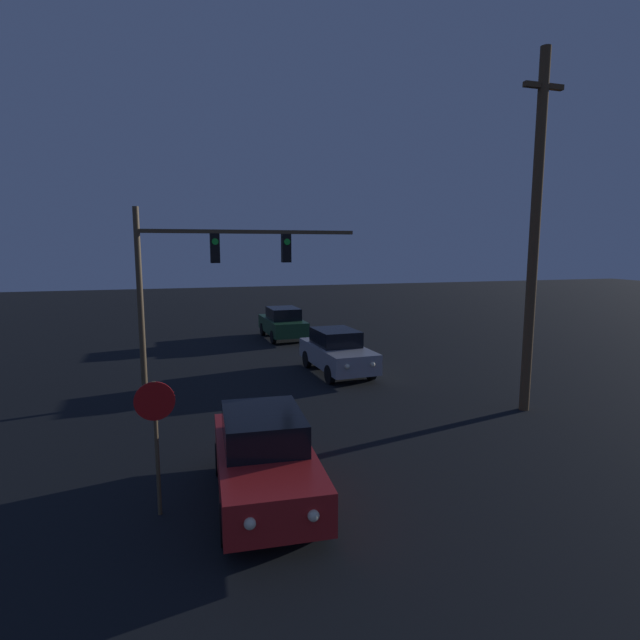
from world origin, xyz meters
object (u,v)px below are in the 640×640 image
object	(u,v)px
car_near	(264,457)
car_mid	(337,351)
stop_sign	(156,423)
car_far	(283,323)
traffic_signal_mast	(203,269)
utility_pole	(535,233)

from	to	relation	value
car_near	car_mid	distance (m)	9.61
stop_sign	car_mid	bearing A→B (deg)	54.37
car_near	car_far	bearing A→B (deg)	-100.22
car_far	car_mid	bearing A→B (deg)	-88.33
car_mid	stop_sign	world-z (taller)	stop_sign
car_near	traffic_signal_mast	distance (m)	7.74
car_near	car_mid	world-z (taller)	same
car_far	stop_sign	xyz separation A→B (m)	(-5.75, -16.15, 0.86)
car_near	traffic_signal_mast	world-z (taller)	traffic_signal_mast
car_mid	car_far	world-z (taller)	same
car_mid	stop_sign	xyz separation A→B (m)	(-6.18, -8.63, 0.86)
traffic_signal_mast	stop_sign	world-z (taller)	traffic_signal_mast
car_near	traffic_signal_mast	size ratio (longest dim) A/B	0.62
car_near	stop_sign	bearing A→B (deg)	4.21
stop_sign	car_near	bearing A→B (deg)	0.93
car_far	utility_pole	bearing A→B (deg)	-73.48
car_mid	utility_pole	distance (m)	8.03
traffic_signal_mast	car_near	bearing A→B (deg)	-85.38
utility_pole	car_far	bearing A→B (deg)	108.13
car_mid	stop_sign	distance (m)	10.65
car_near	car_far	world-z (taller)	same
car_mid	car_far	distance (m)	7.54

